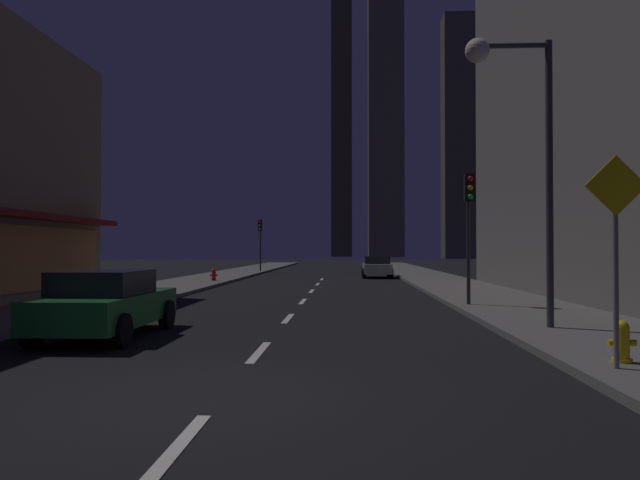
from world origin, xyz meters
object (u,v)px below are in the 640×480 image
at_px(car_parked_near, 106,303).
at_px(street_lamp_right, 512,110).
at_px(fire_hydrant_yellow_near, 622,343).
at_px(traffic_light_near_right, 469,209).
at_px(traffic_light_far_left, 260,234).
at_px(fire_hydrant_far_left, 214,275).
at_px(car_parked_far, 377,267).
at_px(pedestrian_crossing_sign, 616,242).

xyz_separation_m(car_parked_near, street_lamp_right, (8.98, 0.97, 4.33)).
bearing_deg(fire_hydrant_yellow_near, traffic_light_near_right, 92.45).
height_order(fire_hydrant_yellow_near, street_lamp_right, street_lamp_right).
distance_m(traffic_light_near_right, traffic_light_far_left, 30.39).
relative_size(car_parked_near, fire_hydrant_far_left, 6.48).
relative_size(car_parked_far, traffic_light_far_left, 1.01).
distance_m(car_parked_near, traffic_light_far_left, 34.74).
bearing_deg(fire_hydrant_yellow_near, car_parked_far, 94.41).
xyz_separation_m(car_parked_far, fire_hydrant_far_left, (-9.50, -6.80, -0.29)).
bearing_deg(fire_hydrant_far_left, pedestrian_crossing_sign, -63.94).
xyz_separation_m(traffic_light_near_right, street_lamp_right, (-0.12, -5.29, 1.87)).
distance_m(traffic_light_near_right, pedestrian_crossing_sign, 9.90).
relative_size(street_lamp_right, pedestrian_crossing_sign, 2.09).
bearing_deg(pedestrian_crossing_sign, traffic_light_far_left, 106.22).
distance_m(car_parked_far, street_lamp_right, 26.19).
bearing_deg(traffic_light_near_right, street_lamp_right, -91.30).
bearing_deg(street_lamp_right, car_parked_far, 93.95).
bearing_deg(pedestrian_crossing_sign, fire_hydrant_yellow_near, 58.34).
bearing_deg(fire_hydrant_far_left, car_parked_near, -83.42).
bearing_deg(car_parked_near, fire_hydrant_yellow_near, -17.96).
height_order(fire_hydrant_far_left, traffic_light_near_right, traffic_light_near_right).
bearing_deg(car_parked_near, car_parked_far, 74.93).
distance_m(traffic_light_far_left, street_lamp_right, 35.39).
height_order(traffic_light_near_right, pedestrian_crossing_sign, traffic_light_near_right).
relative_size(car_parked_near, pedestrian_crossing_sign, 1.34).
xyz_separation_m(fire_hydrant_yellow_near, pedestrian_crossing_sign, (-0.30, -0.49, 1.56)).
bearing_deg(fire_hydrant_yellow_near, street_lamp_right, 97.32).
distance_m(fire_hydrant_yellow_near, pedestrian_crossing_sign, 1.66).
relative_size(car_parked_far, fire_hydrant_yellow_near, 6.48).
bearing_deg(traffic_light_far_left, traffic_light_near_right, -68.78).
height_order(fire_hydrant_yellow_near, pedestrian_crossing_sign, pedestrian_crossing_sign).
height_order(fire_hydrant_yellow_near, traffic_light_far_left, traffic_light_far_left).
height_order(traffic_light_near_right, street_lamp_right, street_lamp_right).
xyz_separation_m(street_lamp_right, pedestrian_crossing_sign, (0.22, -4.54, -3.05)).
height_order(car_parked_near, traffic_light_near_right, traffic_light_near_right).
relative_size(car_parked_near, fire_hydrant_yellow_near, 6.48).
distance_m(car_parked_far, traffic_light_near_right, 20.71).
bearing_deg(fire_hydrant_yellow_near, fire_hydrant_far_left, 117.13).
relative_size(car_parked_near, traffic_light_near_right, 1.01).
bearing_deg(traffic_light_far_left, car_parked_near, -86.86).
height_order(car_parked_near, traffic_light_far_left, traffic_light_far_left).
xyz_separation_m(fire_hydrant_yellow_near, fire_hydrant_far_left, (-11.80, 23.03, 0.00)).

